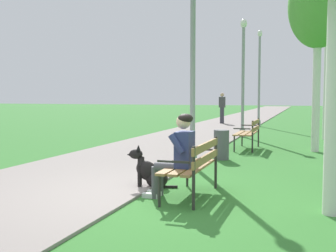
% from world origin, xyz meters
% --- Properties ---
extents(ground_plane, '(120.00, 120.00, 0.00)m').
position_xyz_m(ground_plane, '(0.00, 0.00, 0.00)').
color(ground_plane, '#33752D').
extents(paved_path, '(3.44, 60.00, 0.04)m').
position_xyz_m(paved_path, '(-1.89, 24.00, 0.02)').
color(paved_path, gray).
rests_on(paved_path, ground).
extents(park_bench_near, '(0.55, 1.50, 0.85)m').
position_xyz_m(park_bench_near, '(0.59, 0.29, 0.51)').
color(park_bench_near, olive).
rests_on(park_bench_near, ground).
extents(park_bench_mid, '(0.55, 1.50, 0.85)m').
position_xyz_m(park_bench_mid, '(0.61, 6.19, 0.51)').
color(park_bench_mid, olive).
rests_on(park_bench_mid, ground).
extents(person_seated_on_near_bench, '(0.74, 0.49, 1.25)m').
position_xyz_m(person_seated_on_near_bench, '(0.39, 0.13, 0.68)').
color(person_seated_on_near_bench, '#4C4C51').
rests_on(person_seated_on_near_bench, ground).
extents(dog_black, '(0.81, 0.41, 0.71)m').
position_xyz_m(dog_black, '(-0.23, 0.65, 0.26)').
color(dog_black, black).
rests_on(dog_black, ground).
extents(lamp_post_near, '(0.24, 0.24, 3.99)m').
position_xyz_m(lamp_post_near, '(-0.16, 2.95, 2.07)').
color(lamp_post_near, gray).
rests_on(lamp_post_near, ground).
extents(lamp_post_mid, '(0.24, 0.24, 4.26)m').
position_xyz_m(lamp_post_mid, '(-0.12, 9.77, 2.20)').
color(lamp_post_mid, gray).
rests_on(lamp_post_mid, ground).
extents(lamp_post_far, '(0.24, 0.24, 4.66)m').
position_xyz_m(lamp_post_far, '(-0.16, 15.30, 2.41)').
color(lamp_post_far, gray).
rests_on(lamp_post_far, ground).
extents(birch_tree_third, '(1.57, 1.53, 4.98)m').
position_xyz_m(birch_tree_third, '(2.36, 6.28, 3.81)').
color(birch_tree_third, silver).
rests_on(birch_tree_third, ground).
extents(litter_bin, '(0.36, 0.36, 0.70)m').
position_xyz_m(litter_bin, '(0.24, 4.09, 0.35)').
color(litter_bin, '#515156').
rests_on(litter_bin, ground).
extents(pedestrian_distant, '(0.32, 0.22, 1.65)m').
position_xyz_m(pedestrian_distant, '(-2.19, 16.38, 0.84)').
color(pedestrian_distant, '#383842').
rests_on(pedestrian_distant, ground).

